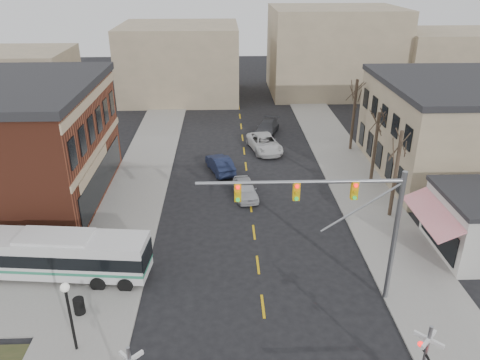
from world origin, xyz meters
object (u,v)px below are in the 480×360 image
Objects in this scene: car_d at (267,128)px; pedestrian_far at (105,250)px; traffic_signal_mast at (344,211)px; car_a at (245,189)px; pedestrian_near at (91,270)px; transit_bus at (58,254)px; street_lamp at (68,303)px; car_b at (220,164)px; car_c at (264,143)px; trash_bin at (79,306)px.

pedestrian_far is at bearing -98.90° from car_d.
traffic_signal_mast is 14.83m from car_a.
car_d is at bearing 70.54° from car_a.
pedestrian_far reaches higher than car_d.
traffic_signal_mast reaches higher than pedestrian_near.
pedestrian_near is at bearing -19.36° from transit_bus.
traffic_signal_mast is 14.44m from street_lamp.
car_b is 6.89m from car_c.
car_b is 16.21m from pedestrian_far.
car_b is (-2.08, 5.20, 0.05)m from car_a.
car_c is 1.15× the size of car_d.
traffic_signal_mast reaches higher than car_a.
car_c is (12.19, 24.36, 0.21)m from trash_bin.
transit_bus is at bearing 120.61° from trash_bin.
pedestrian_far is at bearing -143.17° from car_a.
car_b is 2.42× the size of pedestrian_far.
trash_bin is (-0.54, 2.65, -2.41)m from street_lamp.
car_a is at bearing 61.02° from street_lamp.
car_c is at bearing 68.83° from car_a.
traffic_signal_mast is at bearing -97.04° from car_c.
traffic_signal_mast is 20.17m from car_b.
car_c is (2.45, 10.40, 0.09)m from car_a.
traffic_signal_mast is at bearing -43.58° from pedestrian_far.
traffic_signal_mast reaches higher than pedestrian_far.
street_lamp reaches higher than car_d.
car_a is at bearing -83.68° from car_d.
street_lamp reaches higher than car_b.
traffic_signal_mast reaches higher than street_lamp.
car_b is at bearing -98.99° from car_d.
street_lamp reaches higher than pedestrian_far.
pedestrian_near is at bearing 171.98° from traffic_signal_mast.
traffic_signal_mast is 29.25m from car_d.
transit_bus is at bearing -102.12° from car_d.
car_b is 0.93× the size of car_d.
traffic_signal_mast is 11.40× the size of trash_bin.
car_d is 2.60× the size of pedestrian_far.
traffic_signal_mast reaches higher than transit_bus.
transit_bus is 11.80× the size of trash_bin.
trash_bin is 0.19× the size of car_d.
car_b is at bearing 58.04° from transit_bus.
pedestrian_near reaches higher than car_d.
transit_bus is 2.40× the size of car_b.
pedestrian_far is at bearing -12.88° from pedestrian_near.
car_c reaches higher than car_d.
pedestrian_near reaches higher than car_a.
trash_bin is 20.63m from car_b.
street_lamp is at bearing -66.97° from transit_bus.
car_a is (9.20, 16.61, -2.28)m from street_lamp.
car_c is 22.95m from pedestrian_far.
transit_bus is 2.66× the size of car_a.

